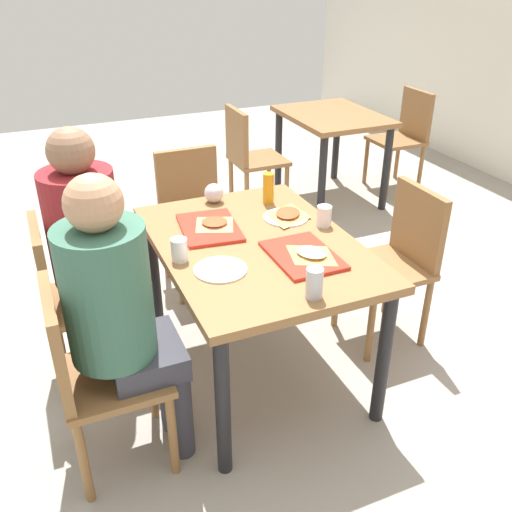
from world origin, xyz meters
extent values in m
cube|color=#9E998E|center=(0.00, 0.00, -0.01)|extent=(10.00, 10.00, 0.02)
cube|color=olive|center=(0.00, 0.00, 0.70)|extent=(1.19, 0.85, 0.04)
cylinder|color=black|center=(-0.53, -0.37, 0.34)|extent=(0.06, 0.06, 0.68)
cylinder|color=black|center=(0.53, -0.37, 0.34)|extent=(0.06, 0.06, 0.68)
cylinder|color=black|center=(-0.53, 0.37, 0.34)|extent=(0.06, 0.06, 0.68)
cylinder|color=black|center=(0.53, 0.37, 0.34)|extent=(0.06, 0.06, 0.68)
cube|color=olive|center=(-0.30, -0.73, 0.42)|extent=(0.40, 0.40, 0.03)
cube|color=olive|center=(-0.30, -0.91, 0.64)|extent=(0.38, 0.04, 0.40)
cylinder|color=olive|center=(-0.47, -0.56, 0.20)|extent=(0.04, 0.04, 0.41)
cylinder|color=olive|center=(-0.13, -0.56, 0.20)|extent=(0.04, 0.04, 0.41)
cylinder|color=olive|center=(-0.47, -0.90, 0.20)|extent=(0.04, 0.04, 0.41)
cylinder|color=olive|center=(-0.13, -0.90, 0.20)|extent=(0.04, 0.04, 0.41)
cube|color=olive|center=(0.30, -0.73, 0.42)|extent=(0.40, 0.40, 0.03)
cube|color=olive|center=(0.30, -0.91, 0.64)|extent=(0.38, 0.04, 0.40)
cylinder|color=olive|center=(0.13, -0.56, 0.20)|extent=(0.04, 0.04, 0.41)
cylinder|color=olive|center=(0.47, -0.56, 0.20)|extent=(0.04, 0.04, 0.41)
cylinder|color=olive|center=(0.13, -0.90, 0.20)|extent=(0.04, 0.04, 0.41)
cylinder|color=olive|center=(0.47, -0.90, 0.20)|extent=(0.04, 0.04, 0.41)
cube|color=olive|center=(0.00, 0.73, 0.42)|extent=(0.40, 0.40, 0.03)
cube|color=olive|center=(0.00, 0.91, 0.64)|extent=(0.38, 0.04, 0.40)
cylinder|color=olive|center=(0.17, 0.56, 0.20)|extent=(0.04, 0.04, 0.41)
cylinder|color=olive|center=(-0.17, 0.56, 0.20)|extent=(0.04, 0.04, 0.41)
cylinder|color=olive|center=(0.17, 0.90, 0.20)|extent=(0.04, 0.04, 0.41)
cylinder|color=olive|center=(-0.17, 0.90, 0.20)|extent=(0.04, 0.04, 0.41)
cube|color=olive|center=(-0.89, 0.00, 0.42)|extent=(0.40, 0.40, 0.03)
cube|color=olive|center=(-1.07, 0.00, 0.64)|extent=(0.04, 0.38, 0.40)
cylinder|color=olive|center=(-0.72, 0.17, 0.20)|extent=(0.04, 0.04, 0.41)
cylinder|color=olive|center=(-0.72, -0.17, 0.20)|extent=(0.04, 0.04, 0.41)
cylinder|color=olive|center=(-1.06, 0.17, 0.20)|extent=(0.04, 0.04, 0.41)
cylinder|color=olive|center=(-1.06, -0.17, 0.20)|extent=(0.04, 0.04, 0.41)
cylinder|color=#383842|center=(-0.38, -0.50, 0.22)|extent=(0.10, 0.10, 0.44)
cylinder|color=#383842|center=(-0.22, -0.50, 0.22)|extent=(0.10, 0.10, 0.44)
cube|color=#383842|center=(-0.30, -0.60, 0.49)|extent=(0.32, 0.28, 0.10)
cylinder|color=maroon|center=(-0.30, -0.71, 0.80)|extent=(0.32, 0.32, 0.52)
sphere|color=#8C664C|center=(-0.30, -0.71, 1.15)|extent=(0.20, 0.20, 0.20)
cylinder|color=#383842|center=(0.22, -0.50, 0.22)|extent=(0.10, 0.10, 0.44)
cylinder|color=#383842|center=(0.38, -0.50, 0.22)|extent=(0.10, 0.10, 0.44)
cube|color=#383842|center=(0.30, -0.60, 0.49)|extent=(0.32, 0.28, 0.10)
cylinder|color=#386651|center=(0.30, -0.71, 0.80)|extent=(0.32, 0.32, 0.52)
sphere|color=tan|center=(0.30, -0.71, 1.15)|extent=(0.20, 0.20, 0.20)
cube|color=red|center=(-0.21, -0.15, 0.73)|extent=(0.39, 0.30, 0.02)
cube|color=red|center=(0.21, 0.13, 0.73)|extent=(0.36, 0.26, 0.02)
cylinder|color=white|center=(-0.18, 0.23, 0.73)|extent=(0.22, 0.22, 0.01)
cylinder|color=white|center=(0.18, -0.23, 0.73)|extent=(0.22, 0.22, 0.01)
pyramid|color=#DBAD60|center=(-0.21, -0.12, 0.74)|extent=(0.23, 0.23, 0.01)
ellipsoid|color=#B74723|center=(-0.21, -0.12, 0.75)|extent=(0.16, 0.16, 0.01)
pyramid|color=tan|center=(0.24, 0.15, 0.74)|extent=(0.25, 0.23, 0.01)
ellipsoid|color=#D8C67F|center=(0.24, 0.15, 0.75)|extent=(0.17, 0.16, 0.01)
pyramid|color=tan|center=(-0.18, 0.25, 0.74)|extent=(0.27, 0.26, 0.01)
ellipsoid|color=#B74723|center=(-0.18, 0.25, 0.75)|extent=(0.19, 0.18, 0.01)
cylinder|color=white|center=(-0.03, 0.36, 0.77)|extent=(0.07, 0.07, 0.10)
cylinder|color=white|center=(0.03, -0.36, 0.77)|extent=(0.07, 0.07, 0.10)
cylinder|color=#B7BCC6|center=(0.50, 0.02, 0.78)|extent=(0.07, 0.07, 0.12)
cylinder|color=orange|center=(-0.39, 0.23, 0.80)|extent=(0.06, 0.06, 0.16)
sphere|color=silver|center=(-0.50, -0.02, 0.77)|extent=(0.10, 0.10, 0.10)
cube|color=olive|center=(-1.83, 1.45, 0.70)|extent=(0.90, 0.70, 0.04)
cylinder|color=black|center=(-2.22, 1.16, 0.34)|extent=(0.06, 0.06, 0.68)
cylinder|color=black|center=(-1.44, 1.16, 0.34)|extent=(0.06, 0.06, 0.68)
cylinder|color=black|center=(-2.22, 1.74, 0.34)|extent=(0.06, 0.06, 0.68)
cylinder|color=black|center=(-1.44, 1.74, 0.34)|extent=(0.06, 0.06, 0.68)
cube|color=olive|center=(-1.83, 0.80, 0.42)|extent=(0.40, 0.40, 0.03)
cube|color=olive|center=(-1.83, 0.62, 0.64)|extent=(0.38, 0.04, 0.40)
cylinder|color=olive|center=(-2.00, 0.97, 0.20)|extent=(0.04, 0.04, 0.41)
cylinder|color=olive|center=(-1.66, 0.97, 0.20)|extent=(0.04, 0.04, 0.41)
cylinder|color=olive|center=(-2.00, 0.63, 0.20)|extent=(0.04, 0.04, 0.41)
cylinder|color=olive|center=(-1.66, 0.63, 0.20)|extent=(0.04, 0.04, 0.41)
cube|color=olive|center=(-1.83, 2.10, 0.42)|extent=(0.40, 0.40, 0.03)
cube|color=olive|center=(-1.83, 2.28, 0.64)|extent=(0.38, 0.04, 0.40)
cylinder|color=olive|center=(-1.66, 1.93, 0.20)|extent=(0.04, 0.04, 0.41)
cylinder|color=olive|center=(-2.00, 1.93, 0.20)|extent=(0.04, 0.04, 0.41)
cylinder|color=olive|center=(-1.66, 2.27, 0.20)|extent=(0.04, 0.04, 0.41)
cylinder|color=olive|center=(-2.00, 2.27, 0.20)|extent=(0.04, 0.04, 0.41)
camera|label=1|loc=(2.07, -0.88, 1.88)|focal=39.46mm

